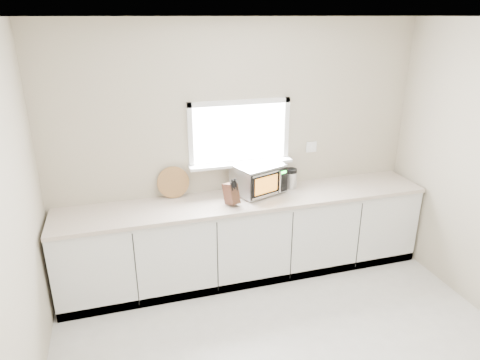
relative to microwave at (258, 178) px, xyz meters
name	(u,v)px	position (x,y,z in m)	size (l,w,h in m)	color
back_wall	(239,149)	(-0.16, 0.19, 0.28)	(4.00, 0.17, 2.70)	#B6AB90
cabinets	(247,238)	(-0.16, -0.10, -0.65)	(3.92, 0.60, 0.88)	silver
countertop	(247,200)	(-0.16, -0.11, -0.19)	(3.92, 0.64, 0.04)	beige
microwave	(258,178)	(0.00, 0.00, 0.00)	(0.60, 0.53, 0.32)	black
knife_block	(231,193)	(-0.36, -0.22, -0.04)	(0.16, 0.22, 0.29)	#4E291B
cutting_board	(173,182)	(-0.89, 0.14, 0.00)	(0.33, 0.33, 0.02)	olive
coffee_grinder	(291,178)	(0.39, 0.03, -0.06)	(0.16, 0.16, 0.22)	#ACAFB4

